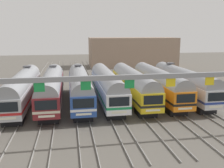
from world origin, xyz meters
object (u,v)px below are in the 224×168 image
Objects in this scene: commuter_train_stainless at (22,88)px; commuter_train_silver at (183,82)px; commuter_train_blue at (80,86)px; commuter_train_yellow at (133,84)px; commuter_train_white at (107,85)px; catenary_gantry at (129,86)px; commuter_train_orange at (158,83)px; commuter_train_maroon at (52,87)px.

commuter_train_stainless and commuter_train_silver have the same top height.
commuter_train_blue reaches higher than commuter_train_yellow.
commuter_train_stainless is 7.85m from commuter_train_blue.
catenary_gantry is at bearing -90.00° from commuter_train_white.
commuter_train_white is at bearing -0.06° from commuter_train_blue.
commuter_train_orange is 3.92m from commuter_train_silver.
commuter_train_orange is at bearing -0.01° from commuter_train_stainless.
catenary_gantry reaches higher than commuter_train_yellow.
commuter_train_orange is (3.92, 0.00, 0.00)m from commuter_train_yellow.
commuter_train_silver is (19.61, 0.00, 0.00)m from commuter_train_maroon.
commuter_train_white is 11.77m from commuter_train_silver.
commuter_train_white is at bearing 90.00° from catenary_gantry.
commuter_train_maroon is 19.61m from commuter_train_silver.
commuter_train_white is 3.92m from commuter_train_yellow.
commuter_train_stainless is 1.00× the size of commuter_train_blue.
catenary_gantry is (7.85, -13.50, 2.73)m from commuter_train_maroon.
commuter_train_orange is at bearing -0.02° from commuter_train_blue.
commuter_train_orange is at bearing -179.94° from commuter_train_silver.
commuter_train_silver is (23.54, 0.00, 0.00)m from commuter_train_stainless.
commuter_train_silver reaches higher than commuter_train_yellow.
catenary_gantry reaches higher than commuter_train_silver.
catenary_gantry is (3.92, -13.50, 2.73)m from commuter_train_blue.
commuter_train_stainless is 1.00× the size of commuter_train_maroon.
commuter_train_blue is at bearing 180.00° from commuter_train_silver.
commuter_train_white is at bearing 180.00° from commuter_train_orange.
catenary_gantry is (11.77, -13.50, 2.73)m from commuter_train_stainless.
catenary_gantry is (-0.00, -13.49, 2.73)m from commuter_train_white.
commuter_train_blue is 11.77m from commuter_train_orange.
commuter_train_silver is at bearing 0.02° from commuter_train_white.
commuter_train_yellow is 7.85m from commuter_train_silver.
commuter_train_maroon is 11.77m from commuter_train_yellow.
commuter_train_orange is at bearing 59.83° from catenary_gantry.
commuter_train_yellow is 1.00× the size of commuter_train_orange.
commuter_train_silver is (15.69, 0.00, 0.00)m from commuter_train_blue.
commuter_train_yellow is (3.92, 0.00, 0.00)m from commuter_train_white.
commuter_train_silver reaches higher than commuter_train_orange.
catenary_gantry is at bearing -106.21° from commuter_train_yellow.
commuter_train_maroon is at bearing 120.17° from catenary_gantry.
catenary_gantry is at bearing -131.08° from commuter_train_silver.
commuter_train_stainless is at bearing 180.00° from commuter_train_silver.
commuter_train_yellow and commuter_train_orange have the same top height.
catenary_gantry reaches higher than commuter_train_orange.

